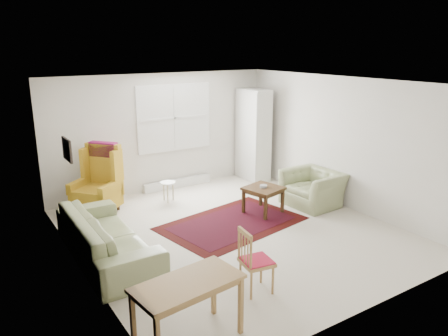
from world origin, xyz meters
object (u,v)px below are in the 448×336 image
desk (189,312)px  desk_chair (257,260)px  sofa (106,228)px  coffee_table (263,200)px  wingback_chair (95,180)px  stool (168,192)px  cabinet (253,135)px  armchair (313,185)px

desk → desk_chair: desk_chair is taller
sofa → coffee_table: sofa is taller
sofa → desk: sofa is taller
wingback_chair → stool: (1.40, -0.14, -0.45)m
desk → cabinet: bearing=47.0°
coffee_table → cabinet: cabinet is taller
desk_chair → stool: bearing=0.8°
coffee_table → sofa: bearing=-176.6°
armchair → stool: armchair is taller
desk_chair → coffee_table: bearing=-30.7°
armchair → desk: armchair is taller
sofa → wingback_chair: 1.92m
sofa → cabinet: bearing=-63.1°
stool → desk_chair: 3.69m
sofa → wingback_chair: wingback_chair is taller
stool → cabinet: 2.54m
cabinet → desk_chair: cabinet is taller
desk → sofa: bearing=92.3°
cabinet → sofa: bearing=-153.8°
sofa → wingback_chair: size_ratio=1.82×
sofa → desk_chair: sofa is taller
stool → desk: (-1.73, -4.07, 0.15)m
sofa → cabinet: cabinet is taller
sofa → desk: (0.10, -2.34, -0.12)m
sofa → desk: bearing=-176.9°
armchair → desk_chair: desk_chair is taller
stool → desk: bearing=-113.1°
sofa → stool: size_ratio=5.77×
stool → desk_chair: bearing=-98.2°
coffee_table → desk_chair: desk_chair is taller
coffee_table → desk_chair: bearing=-129.6°
coffee_table → cabinet: size_ratio=0.30×
armchair → coffee_table: bearing=-102.3°
wingback_chair → cabinet: size_ratio=0.62×
sofa → desk_chair: bearing=-145.1°
cabinet → desk: bearing=-132.9°
desk_chair → cabinet: bearing=-27.1°
armchair → desk: size_ratio=0.92×
cabinet → desk: (-4.10, -4.40, -0.69)m
sofa → desk_chair: (1.30, -1.92, -0.05)m
wingback_chair → coffee_table: wingback_chair is taller
armchair → desk: (-4.04, -2.34, -0.05)m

